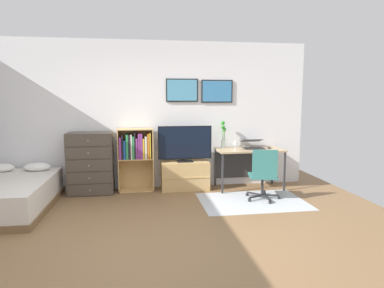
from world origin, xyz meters
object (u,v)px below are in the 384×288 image
object	(u,v)px
tv_stand	(185,175)
office_chair	(264,173)
bed	(4,195)
desk	(248,155)
bamboo_vase	(223,136)
bookshelf	(135,152)
television	(185,144)
laptop	(253,145)
computer_mouse	(269,148)
dresser	(91,163)
wine_glass	(235,143)

from	to	relation	value
tv_stand	office_chair	bearing A→B (deg)	-37.54
bed	desk	size ratio (longest dim) A/B	1.61
bed	office_chair	world-z (taller)	office_chair
bed	bamboo_vase	bearing A→B (deg)	14.53
bookshelf	television	xyz separation A→B (m)	(0.89, -0.06, 0.14)
television	bamboo_vase	bearing A→B (deg)	9.04
tv_stand	television	world-z (taller)	television
desk	bamboo_vase	size ratio (longest dim) A/B	2.38
bookshelf	bamboo_vase	world-z (taller)	bamboo_vase
desk	office_chair	distance (m)	0.88
laptop	computer_mouse	size ratio (longest dim) A/B	4.00
television	office_chair	xyz separation A→B (m)	(1.17, -0.88, -0.39)
dresser	tv_stand	bearing A→B (deg)	0.52
tv_stand	wine_glass	size ratio (longest dim) A/B	4.82
dresser	television	size ratio (longest dim) A/B	1.11
bed	bamboo_vase	distance (m)	3.75
television	bamboo_vase	world-z (taller)	bamboo_vase
bed	desk	world-z (taller)	desk
bed	television	distance (m)	3.00
bed	dresser	bearing A→B (deg)	33.54
television	office_chair	bearing A→B (deg)	-36.84
bed	tv_stand	bearing A→B (deg)	16.08
tv_stand	bamboo_vase	distance (m)	1.03
laptop	wine_glass	bearing A→B (deg)	-154.16
television	bookshelf	bearing A→B (deg)	175.91
bed	desk	bearing A→B (deg)	11.37
computer_mouse	wine_glass	distance (m)	0.69
bed	laptop	bearing A→B (deg)	11.35
bookshelf	office_chair	size ratio (longest dim) A/B	1.31
wine_glass	television	bearing A→B (deg)	168.75
bed	wine_glass	distance (m)	3.82
bed	bamboo_vase	xyz separation A→B (m)	(3.58, 0.86, 0.73)
desk	tv_stand	bearing A→B (deg)	178.56
television	desk	distance (m)	1.21
bed	wine_glass	world-z (taller)	wine_glass
tv_stand	desk	size ratio (longest dim) A/B	0.72
bookshelf	desk	bearing A→B (deg)	-1.96
desk	computer_mouse	xyz separation A→B (m)	(0.38, -0.09, 0.15)
computer_mouse	wine_glass	size ratio (longest dim) A/B	0.58
dresser	bookshelf	bearing A→B (deg)	4.13
tv_stand	dresser	bearing A→B (deg)	-179.48
dresser	bamboo_vase	xyz separation A→B (m)	(2.41, 0.11, 0.42)
bed	bookshelf	xyz separation A→B (m)	(1.95, 0.80, 0.47)
office_chair	wine_glass	world-z (taller)	wine_glass
desk	dresser	bearing A→B (deg)	179.70
bed	bookshelf	size ratio (longest dim) A/B	1.73
bookshelf	television	distance (m)	0.90
laptop	computer_mouse	distance (m)	0.30
bookshelf	wine_glass	xyz separation A→B (m)	(1.78, -0.24, 0.17)
television	desk	bearing A→B (deg)	-0.36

